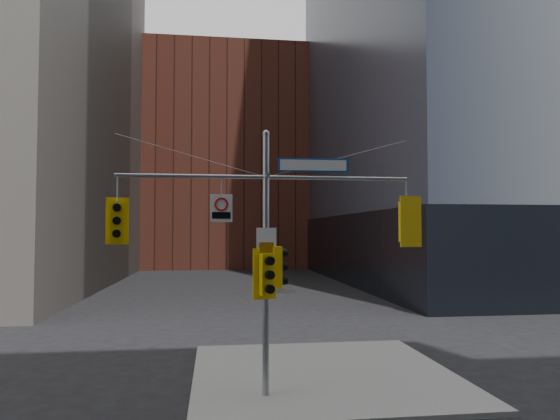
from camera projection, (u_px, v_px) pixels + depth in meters
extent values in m
cube|color=gray|center=(323.00, 374.00, 15.56)|extent=(8.00, 8.00, 0.15)
cube|color=black|center=(530.00, 248.00, 46.80)|extent=(36.40, 36.40, 6.00)
cube|color=brown|center=(225.00, 164.00, 69.40)|extent=(26.00, 20.00, 28.00)
cylinder|color=gray|center=(266.00, 266.00, 13.47)|extent=(0.18, 0.18, 7.20)
sphere|color=gray|center=(266.00, 134.00, 13.63)|extent=(0.20, 0.20, 0.20)
cylinder|color=gray|center=(192.00, 176.00, 13.32)|extent=(4.00, 0.11, 0.11)
cylinder|color=gray|center=(338.00, 178.00, 13.84)|extent=(4.00, 0.11, 0.11)
cylinder|color=gray|center=(267.00, 176.00, 13.23)|extent=(0.10, 0.70, 0.10)
cylinder|color=gray|center=(192.00, 156.00, 13.34)|extent=(4.00, 0.02, 1.12)
cylinder|color=gray|center=(338.00, 159.00, 13.86)|extent=(4.00, 0.02, 1.12)
cube|color=yellow|center=(117.00, 221.00, 13.02)|extent=(0.36, 0.28, 1.00)
cube|color=yellow|center=(117.00, 221.00, 13.18)|extent=(0.59, 0.13, 1.24)
cylinder|color=black|center=(117.00, 208.00, 12.85)|extent=(0.23, 0.18, 0.21)
cylinder|color=black|center=(117.00, 208.00, 12.92)|extent=(0.18, 0.05, 0.18)
cylinder|color=black|center=(117.00, 221.00, 12.84)|extent=(0.23, 0.18, 0.21)
cylinder|color=black|center=(117.00, 221.00, 12.91)|extent=(0.18, 0.05, 0.18)
cylinder|color=black|center=(117.00, 234.00, 12.82)|extent=(0.23, 0.18, 0.21)
cylinder|color=black|center=(117.00, 234.00, 12.89)|extent=(0.18, 0.05, 0.18)
cube|color=yellow|center=(407.00, 222.00, 14.05)|extent=(0.42, 0.33, 1.14)
cube|color=yellow|center=(411.00, 221.00, 13.86)|extent=(0.67, 0.19, 1.42)
cylinder|color=black|center=(402.00, 208.00, 14.27)|extent=(0.27, 0.22, 0.24)
cylinder|color=black|center=(404.00, 208.00, 14.19)|extent=(0.21, 0.07, 0.21)
cylinder|color=black|center=(402.00, 222.00, 14.25)|extent=(0.27, 0.22, 0.24)
cylinder|color=black|center=(404.00, 222.00, 14.17)|extent=(0.21, 0.07, 0.21)
cylinder|color=black|center=(402.00, 235.00, 14.23)|extent=(0.27, 0.22, 0.24)
cylinder|color=black|center=(404.00, 235.00, 14.15)|extent=(0.21, 0.07, 0.21)
cube|color=yellow|center=(276.00, 267.00, 13.51)|extent=(0.31, 0.40, 1.12)
cylinder|color=black|center=(284.00, 253.00, 13.59)|extent=(0.20, 0.26, 0.23)
cylinder|color=black|center=(281.00, 253.00, 13.56)|extent=(0.05, 0.20, 0.20)
cylinder|color=black|center=(284.00, 267.00, 13.57)|extent=(0.20, 0.26, 0.23)
cylinder|color=black|center=(281.00, 267.00, 13.55)|extent=(0.05, 0.20, 0.20)
cylinder|color=black|center=(284.00, 281.00, 13.55)|extent=(0.20, 0.26, 0.23)
cylinder|color=black|center=(281.00, 281.00, 13.53)|extent=(0.05, 0.20, 0.20)
cube|color=yellow|center=(267.00, 274.00, 13.19)|extent=(0.41, 0.34, 1.10)
cube|color=yellow|center=(264.00, 274.00, 13.36)|extent=(0.64, 0.21, 1.37)
cylinder|color=black|center=(270.00, 261.00, 13.01)|extent=(0.27, 0.22, 0.23)
cylinder|color=black|center=(269.00, 261.00, 13.09)|extent=(0.20, 0.07, 0.20)
cylinder|color=black|center=(270.00, 275.00, 12.99)|extent=(0.27, 0.22, 0.23)
cylinder|color=black|center=(269.00, 275.00, 13.07)|extent=(0.20, 0.07, 0.20)
cylinder|color=black|center=(270.00, 289.00, 12.98)|extent=(0.27, 0.22, 0.23)
cylinder|color=#0CE559|center=(269.00, 289.00, 13.06)|extent=(0.20, 0.07, 0.20)
cube|color=navy|center=(313.00, 165.00, 13.77)|extent=(1.98, 0.09, 0.38)
cube|color=silver|center=(313.00, 165.00, 13.74)|extent=(1.86, 0.06, 0.30)
cube|color=silver|center=(221.00, 208.00, 13.37)|extent=(0.60, 0.08, 0.74)
torus|color=#B20A0A|center=(221.00, 204.00, 13.35)|extent=(0.37, 0.08, 0.37)
cube|color=black|center=(221.00, 215.00, 13.34)|extent=(0.50, 0.05, 0.18)
cube|color=silver|center=(266.00, 241.00, 13.39)|extent=(0.54, 0.06, 0.71)
cube|color=#D88C00|center=(266.00, 248.00, 13.36)|extent=(0.39, 0.03, 0.31)
cube|color=silver|center=(282.00, 290.00, 13.50)|extent=(0.74, 0.04, 0.15)
cube|color=#145926|center=(264.00, 290.00, 13.89)|extent=(0.09, 0.68, 0.14)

